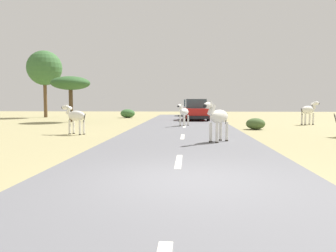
{
  "coord_description": "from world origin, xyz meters",
  "views": [
    {
      "loc": [
        0.02,
        -6.61,
        1.62
      ],
      "look_at": [
        -0.78,
        6.52,
        0.64
      ],
      "focal_mm": 35.72,
      "sensor_mm": 36.0,
      "label": 1
    }
  ],
  "objects": [
    {
      "name": "tree_0",
      "position": [
        -9.07,
        18.82,
        2.96
      ],
      "size": [
        2.99,
        2.99,
        3.53
      ],
      "color": "#4C3823",
      "rests_on": "ground_plane"
    },
    {
      "name": "zebra_4",
      "position": [
        1.15,
        6.25,
        1.0
      ],
      "size": [
        1.2,
        1.48,
        1.6
      ],
      "rotation": [
        0.0,
        0.0,
        2.51
      ],
      "color": "silver",
      "rests_on": "road"
    },
    {
      "name": "bush_3",
      "position": [
        -5.84,
        25.47,
        0.42
      ],
      "size": [
        1.4,
        1.26,
        0.84
      ],
      "primitive_type": "ellipsoid",
      "color": "#386633",
      "rests_on": "ground_plane"
    },
    {
      "name": "lane_markings",
      "position": [
        -0.22,
        -1.0,
        0.05
      ],
      "size": [
        0.16,
        56.0,
        0.01
      ],
      "color": "silver",
      "rests_on": "road"
    },
    {
      "name": "car_0",
      "position": [
        0.64,
        21.35,
        0.85
      ],
      "size": [
        2.2,
        4.43,
        1.74
      ],
      "rotation": [
        0.0,
        0.0,
        3.2
      ],
      "color": "red",
      "rests_on": "road"
    },
    {
      "name": "tree_2",
      "position": [
        -14.15,
        25.8,
        4.84
      ],
      "size": [
        3.39,
        3.39,
        6.57
      ],
      "color": "brown",
      "rests_on": "ground_plane"
    },
    {
      "name": "car_1",
      "position": [
        0.38,
        29.5,
        0.85
      ],
      "size": [
        2.1,
        4.38,
        1.74
      ],
      "rotation": [
        0.0,
        0.0,
        3.16
      ],
      "color": "silver",
      "rests_on": "road"
    },
    {
      "name": "ground_plane",
      "position": [
        0.0,
        0.0,
        0.0
      ],
      "size": [
        90.0,
        90.0,
        0.0
      ],
      "primitive_type": "plane",
      "color": "#998E60"
    },
    {
      "name": "zebra_3",
      "position": [
        -5.47,
        9.29,
        0.89
      ],
      "size": [
        1.47,
        0.92,
        1.49
      ],
      "rotation": [
        0.0,
        0.0,
        1.11
      ],
      "color": "silver",
      "rests_on": "ground_plane"
    },
    {
      "name": "zebra_2",
      "position": [
        8.26,
        16.77,
        1.0
      ],
      "size": [
        1.62,
        1.12,
        1.67
      ],
      "rotation": [
        0.0,
        0.0,
        5.24
      ],
      "color": "silver",
      "rests_on": "ground_plane"
    },
    {
      "name": "road",
      "position": [
        -0.22,
        0.0,
        0.03
      ],
      "size": [
        6.0,
        64.0,
        0.05
      ],
      "primitive_type": "cube",
      "color": "slate",
      "rests_on": "ground_plane"
    },
    {
      "name": "bush_0",
      "position": [
        3.87,
        12.69,
        0.32
      ],
      "size": [
        1.08,
        0.97,
        0.65
      ],
      "primitive_type": "ellipsoid",
      "color": "#425B2D",
      "rests_on": "ground_plane"
    },
    {
      "name": "zebra_0",
      "position": [
        -0.26,
        14.57,
        0.91
      ],
      "size": [
        0.84,
        1.44,
        1.44
      ],
      "rotation": [
        0.0,
        0.0,
        2.72
      ],
      "color": "silver",
      "rests_on": "road"
    }
  ]
}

